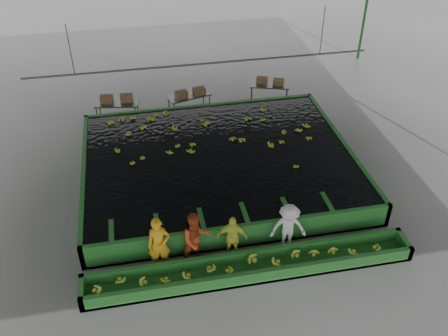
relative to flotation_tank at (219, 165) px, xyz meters
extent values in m
plane|color=slate|center=(0.00, -1.50, -0.45)|extent=(80.00, 80.00, 0.00)
cube|color=#949494|center=(0.00, -1.50, 4.55)|extent=(20.00, 22.00, 0.04)
cube|color=black|center=(0.00, 0.00, 0.40)|extent=(9.70, 7.70, 0.00)
cylinder|color=#59605B|center=(0.00, 3.50, 2.55)|extent=(0.08, 0.08, 14.00)
cylinder|color=#59605B|center=(-5.00, 3.50, 3.55)|extent=(0.04, 0.04, 2.00)
cylinder|color=#59605B|center=(5.00, 3.50, 3.55)|extent=(0.04, 0.04, 2.00)
imported|color=gold|center=(-2.62, -4.30, 0.48)|extent=(0.68, 0.45, 1.86)
imported|color=#B43F1C|center=(-1.52, -4.30, 0.49)|extent=(1.05, 0.90, 1.87)
imported|color=#E0E748|center=(-0.42, -4.30, 0.34)|extent=(0.99, 0.59, 1.58)
imported|color=silver|center=(1.36, -4.30, 0.41)|extent=(1.21, 0.81, 1.73)
camera|label=1|loc=(-2.83, -15.06, 10.93)|focal=40.00mm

